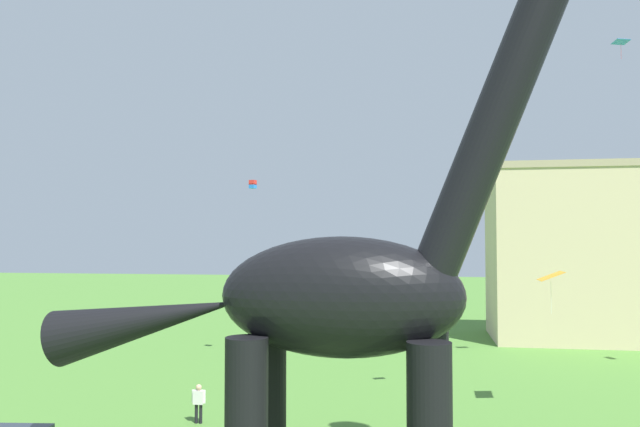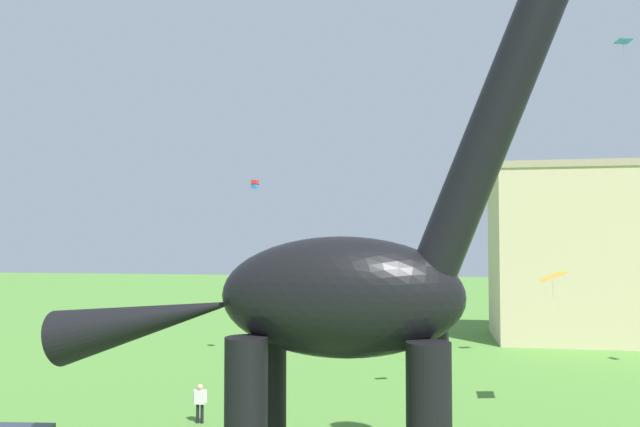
% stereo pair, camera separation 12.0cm
% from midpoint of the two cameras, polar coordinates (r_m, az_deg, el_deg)
% --- Properties ---
extents(dinosaur_sculpture, '(15.36, 3.25, 16.06)m').
position_cam_midpoint_polar(dinosaur_sculpture, '(16.98, 1.47, -7.59)').
color(dinosaur_sculpture, black).
rests_on(dinosaur_sculpture, ground_plane).
extents(person_far_spectator, '(0.58, 0.26, 1.55)m').
position_cam_midpoint_polar(person_far_spectator, '(26.67, -11.13, -16.31)').
color(person_far_spectator, black).
rests_on(person_far_spectator, ground_plane).
extents(kite_high_left, '(0.97, 0.84, 1.00)m').
position_cam_midpoint_polar(kite_high_left, '(38.03, 25.64, 13.91)').
color(kite_high_left, '#287AE5').
extents(kite_near_low, '(0.44, 0.44, 0.51)m').
position_cam_midpoint_polar(kite_near_low, '(38.26, -6.24, 2.66)').
color(kite_near_low, red).
extents(kite_far_right, '(1.02, 1.41, 1.80)m').
position_cam_midpoint_polar(kite_far_right, '(28.50, 20.17, -5.39)').
color(kite_far_right, orange).
extents(kite_mid_center, '(0.80, 0.72, 0.82)m').
position_cam_midpoint_polar(kite_mid_center, '(29.29, 11.91, -0.15)').
color(kite_mid_center, white).
extents(background_building_block, '(16.49, 8.46, 12.91)m').
position_cam_midpoint_polar(background_building_block, '(50.78, 24.33, -3.27)').
color(background_building_block, '#CCB78E').
rests_on(background_building_block, ground_plane).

